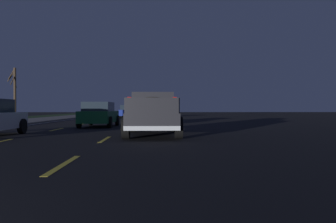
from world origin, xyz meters
The scene contains 7 objects.
ground centered at (27.00, 0.00, 0.00)m, with size 144.00×144.00×0.00m, color black.
sidewalk_shoulder centered at (27.00, 7.45, 0.06)m, with size 108.00×4.00×0.12m, color slate.
lane_markings centered at (30.40, 3.07, 0.00)m, with size 108.00×7.04×0.01m.
pickup_truck centered at (12.08, -3.50, 0.98)m, with size 5.42×2.28×1.87m.
sedan_blue centered at (37.51, -0.23, 0.78)m, with size 4.43×2.07×1.54m.
sedan_green centered at (18.54, -0.08, 0.78)m, with size 4.45×2.10×1.54m.
bare_tree_far centered at (36.74, 12.85, 3.13)m, with size 1.77×1.18×5.89m.
Camera 1 is at (-2.17, -3.64, 1.15)m, focal length 35.12 mm.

